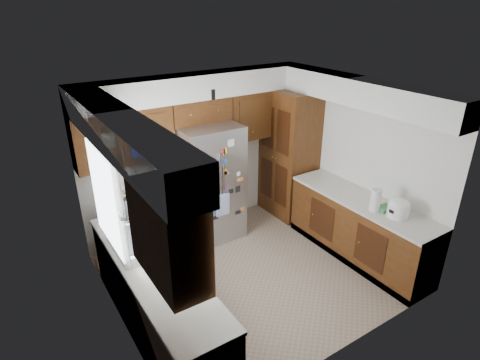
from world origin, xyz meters
The scene contains 12 objects.
floor centered at (0.00, 0.00, 0.00)m, with size 3.60×3.60×0.00m, color tan.
room_shell centered at (-0.11, 0.36, 1.82)m, with size 3.64×3.24×2.52m.
left_counter_run centered at (-1.36, 0.03, 0.43)m, with size 1.36×3.20×0.92m.
right_counter_run centered at (1.50, -0.47, 0.42)m, with size 0.63×2.25×0.92m.
pantry centered at (1.50, 1.15, 1.07)m, with size 0.60×0.90×2.15m, color #3C230B.
fridge centered at (0.00, 1.20, 0.90)m, with size 0.90×0.79×1.80m.
bridge_cabinet centered at (0.00, 1.43, 1.98)m, with size 0.96×0.34×0.35m, color #3C230B.
fridge_top_items centered at (-0.11, 1.37, 2.27)m, with size 0.67×0.31×0.28m.
sink_assembly centered at (-1.50, 0.10, 0.99)m, with size 0.52×0.74×0.37m.
left_counter_clutter centered at (-1.44, 0.81, 1.05)m, with size 0.38×0.85×0.38m.
rice_cooker centered at (1.50, -1.03, 1.05)m, with size 0.29×0.27×0.24m.
paper_towel centered at (1.37, -0.76, 1.07)m, with size 0.13×0.13×0.30m, color white.
Camera 1 is at (-2.60, -3.67, 3.45)m, focal length 30.00 mm.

